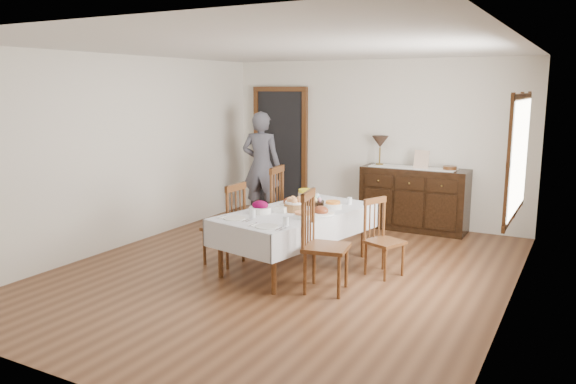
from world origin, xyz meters
The scene contains 26 objects.
ground centered at (0.00, 0.00, 0.00)m, with size 6.00×6.00×0.00m, color brown.
room_shell centered at (-0.15, 0.42, 1.64)m, with size 5.02×6.02×2.65m.
dining_table centered at (0.04, 0.23, 0.62)m, with size 1.44×2.22×0.70m.
chair_left_near centered at (-0.76, -0.07, 0.52)m, with size 0.43×0.43×1.02m.
chair_left_far centered at (-0.76, 0.89, 0.56)m, with size 0.52×0.52×1.11m.
chair_right_near centered at (0.66, -0.37, 0.55)m, with size 0.53×0.53×1.09m.
chair_right_far centered at (1.05, 0.46, 0.46)m, with size 0.49×0.49×0.90m.
sideboard centered at (0.78, 2.72, 0.48)m, with size 1.60×0.58×0.96m.
person centered at (-1.66, 2.23, 0.95)m, with size 0.59×0.38×1.90m, color #50505B.
bread_basket centered at (0.05, 0.20, 0.78)m, with size 0.27×0.27×0.17m.
egg_basket centered at (0.09, 0.64, 0.74)m, with size 0.24×0.24×0.10m.
ham_platter_a centered at (-0.18, 0.48, 0.74)m, with size 0.27×0.27×0.11m.
ham_platter_b centered at (0.37, 0.21, 0.73)m, with size 0.33×0.33×0.11m.
beet_bowl centered at (-0.27, -0.10, 0.77)m, with size 0.27×0.27×0.15m.
carrot_bowl centered at (0.38, 0.55, 0.75)m, with size 0.22×0.22×0.09m.
pineapple_bowl centered at (-0.16, 0.90, 0.77)m, with size 0.22×0.22×0.14m.
casserole_dish centered at (0.30, -0.08, 0.74)m, with size 0.21×0.21×0.07m.
butter_dish centered at (-0.07, 0.04, 0.74)m, with size 0.16×0.12×0.07m.
setting_left centered at (-0.32, -0.44, 0.73)m, with size 0.44×0.31×0.10m.
setting_right centered at (0.19, -0.59, 0.73)m, with size 0.44×0.31×0.10m.
glass_far_a centered at (0.00, 0.87, 0.75)m, with size 0.07×0.07×0.10m.
glass_far_b centered at (0.47, 0.87, 0.75)m, with size 0.06×0.06×0.09m.
runner centered at (0.74, 2.71, 0.96)m, with size 1.30×0.35×0.01m.
table_lamp centered at (0.19, 2.76, 1.31)m, with size 0.26×0.26×0.46m.
picture_frame centered at (0.88, 2.67, 1.10)m, with size 0.22×0.08×0.28m.
deco_bowl centered at (1.29, 2.74, 0.99)m, with size 0.20×0.20×0.06m.
Camera 1 is at (3.11, -5.62, 2.17)m, focal length 35.00 mm.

